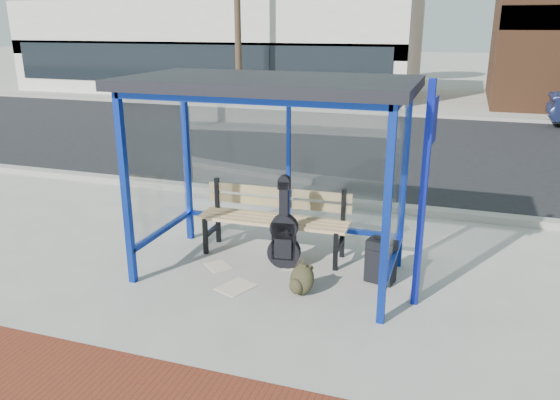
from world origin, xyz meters
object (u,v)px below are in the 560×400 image
(guitar_bag, at_px, (284,237))
(backpack, at_px, (301,280))
(suitcase, at_px, (381,261))
(bench, at_px, (275,216))

(guitar_bag, height_order, backpack, guitar_bag)
(guitar_bag, height_order, suitcase, guitar_bag)
(suitcase, bearing_deg, bench, 177.80)
(backpack, bearing_deg, suitcase, 58.63)
(guitar_bag, xyz_separation_m, suitcase, (1.24, -0.03, -0.15))
(bench, xyz_separation_m, backpack, (0.68, -1.03, -0.37))
(backpack, bearing_deg, guitar_bag, 145.45)
(suitcase, distance_m, backpack, 1.02)
(bench, distance_m, backpack, 1.29)
(guitar_bag, bearing_deg, suitcase, -8.82)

